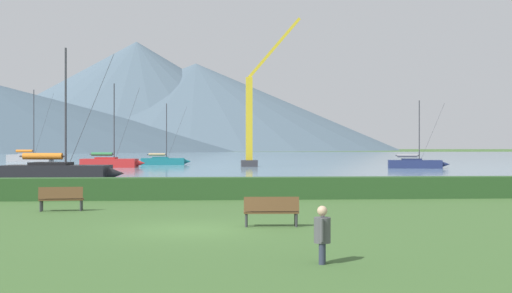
{
  "coord_description": "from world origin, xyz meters",
  "views": [
    {
      "loc": [
        0.59,
        -19.44,
        2.54
      ],
      "look_at": [
        5.87,
        54.85,
        2.49
      ],
      "focal_mm": 44.68,
      "sensor_mm": 36.0,
      "label": 1
    }
  ],
  "objects_px": {
    "sailboat_slip_4": "(416,163)",
    "park_bench_near_path": "(271,210)",
    "sailboat_slip_5": "(110,162)",
    "person_seated_viewer": "(322,232)",
    "park_bench_under_tree": "(61,198)",
    "sailboat_slip_1": "(59,172)",
    "sailboat_slip_2": "(164,161)",
    "dock_crane": "(252,124)",
    "sailboat_slip_7": "(31,157)"
  },
  "relations": [
    {
      "from": "sailboat_slip_7",
      "to": "person_seated_viewer",
      "type": "relative_size",
      "value": 9.54
    },
    {
      "from": "park_bench_near_path",
      "to": "person_seated_viewer",
      "type": "xyz_separation_m",
      "value": [
        0.5,
        -6.33,
        0.15
      ]
    },
    {
      "from": "park_bench_near_path",
      "to": "park_bench_under_tree",
      "type": "distance_m",
      "value": 9.39
    },
    {
      "from": "sailboat_slip_1",
      "to": "sailboat_slip_2",
      "type": "relative_size",
      "value": 1.15
    },
    {
      "from": "sailboat_slip_2",
      "to": "sailboat_slip_4",
      "type": "bearing_deg",
      "value": -29.24
    },
    {
      "from": "sailboat_slip_1",
      "to": "person_seated_viewer",
      "type": "height_order",
      "value": "sailboat_slip_1"
    },
    {
      "from": "sailboat_slip_4",
      "to": "person_seated_viewer",
      "type": "height_order",
      "value": "sailboat_slip_4"
    },
    {
      "from": "sailboat_slip_2",
      "to": "sailboat_slip_5",
      "type": "height_order",
      "value": "sailboat_slip_5"
    },
    {
      "from": "sailboat_slip_1",
      "to": "park_bench_under_tree",
      "type": "distance_m",
      "value": 21.83
    },
    {
      "from": "sailboat_slip_7",
      "to": "person_seated_viewer",
      "type": "xyz_separation_m",
      "value": [
        32.22,
        -94.37,
        -0.01
      ]
    },
    {
      "from": "person_seated_viewer",
      "to": "sailboat_slip_5",
      "type": "bearing_deg",
      "value": 116.33
    },
    {
      "from": "sailboat_slip_4",
      "to": "park_bench_near_path",
      "type": "bearing_deg",
      "value": -100.13
    },
    {
      "from": "sailboat_slip_4",
      "to": "park_bench_under_tree",
      "type": "bearing_deg",
      "value": -109.8
    },
    {
      "from": "sailboat_slip_1",
      "to": "person_seated_viewer",
      "type": "distance_m",
      "value": 35.49
    },
    {
      "from": "sailboat_slip_1",
      "to": "sailboat_slip_7",
      "type": "xyz_separation_m",
      "value": [
        -18.92,
        61.47,
        -0.01
      ]
    },
    {
      "from": "sailboat_slip_2",
      "to": "person_seated_viewer",
      "type": "height_order",
      "value": "sailboat_slip_2"
    },
    {
      "from": "park_bench_under_tree",
      "to": "dock_crane",
      "type": "bearing_deg",
      "value": 73.78
    },
    {
      "from": "sailboat_slip_1",
      "to": "park_bench_under_tree",
      "type": "height_order",
      "value": "sailboat_slip_1"
    },
    {
      "from": "sailboat_slip_4",
      "to": "park_bench_under_tree",
      "type": "distance_m",
      "value": 54.63
    },
    {
      "from": "sailboat_slip_4",
      "to": "sailboat_slip_1",
      "type": "bearing_deg",
      "value": -131.46
    },
    {
      "from": "sailboat_slip_5",
      "to": "park_bench_near_path",
      "type": "bearing_deg",
      "value": -70.05
    },
    {
      "from": "dock_crane",
      "to": "park_bench_near_path",
      "type": "bearing_deg",
      "value": -93.12
    },
    {
      "from": "sailboat_slip_7",
      "to": "park_bench_near_path",
      "type": "xyz_separation_m",
      "value": [
        31.72,
        -88.04,
        -0.17
      ]
    },
    {
      "from": "park_bench_near_path",
      "to": "park_bench_under_tree",
      "type": "xyz_separation_m",
      "value": [
        -7.71,
        5.35,
        -0.0
      ]
    },
    {
      "from": "sailboat_slip_7",
      "to": "park_bench_near_path",
      "type": "height_order",
      "value": "sailboat_slip_7"
    },
    {
      "from": "sailboat_slip_4",
      "to": "park_bench_near_path",
      "type": "height_order",
      "value": "sailboat_slip_4"
    },
    {
      "from": "sailboat_slip_2",
      "to": "sailboat_slip_7",
      "type": "relative_size",
      "value": 0.7
    },
    {
      "from": "sailboat_slip_1",
      "to": "park_bench_under_tree",
      "type": "xyz_separation_m",
      "value": [
        5.08,
        -21.23,
        -0.17
      ]
    },
    {
      "from": "dock_crane",
      "to": "sailboat_slip_5",
      "type": "bearing_deg",
      "value": -173.6
    },
    {
      "from": "sailboat_slip_5",
      "to": "dock_crane",
      "type": "bearing_deg",
      "value": 12.65
    },
    {
      "from": "sailboat_slip_5",
      "to": "sailboat_slip_4",
      "type": "bearing_deg",
      "value": -2.32
    },
    {
      "from": "sailboat_slip_5",
      "to": "sailboat_slip_7",
      "type": "xyz_separation_m",
      "value": [
        -17.87,
        31.21,
        0.07
      ]
    },
    {
      "from": "sailboat_slip_4",
      "to": "park_bench_under_tree",
      "type": "height_order",
      "value": "sailboat_slip_4"
    },
    {
      "from": "sailboat_slip_2",
      "to": "park_bench_under_tree",
      "type": "xyz_separation_m",
      "value": [
        0.58,
        -61.61,
        -0.02
      ]
    },
    {
      "from": "park_bench_under_tree",
      "to": "dock_crane",
      "type": "relative_size",
      "value": 0.09
    },
    {
      "from": "sailboat_slip_1",
      "to": "sailboat_slip_4",
      "type": "distance_m",
      "value": 42.41
    },
    {
      "from": "person_seated_viewer",
      "to": "dock_crane",
      "type": "height_order",
      "value": "dock_crane"
    },
    {
      "from": "sailboat_slip_2",
      "to": "person_seated_viewer",
      "type": "distance_m",
      "value": 73.81
    },
    {
      "from": "park_bench_under_tree",
      "to": "sailboat_slip_4",
      "type": "bearing_deg",
      "value": 52.98
    },
    {
      "from": "sailboat_slip_2",
      "to": "park_bench_near_path",
      "type": "xyz_separation_m",
      "value": [
        8.3,
        -66.95,
        -0.02
      ]
    },
    {
      "from": "person_seated_viewer",
      "to": "sailboat_slip_7",
      "type": "bearing_deg",
      "value": 122.39
    },
    {
      "from": "sailboat_slip_2",
      "to": "sailboat_slip_4",
      "type": "height_order",
      "value": "sailboat_slip_2"
    },
    {
      "from": "sailboat_slip_4",
      "to": "park_bench_near_path",
      "type": "distance_m",
      "value": 55.81
    },
    {
      "from": "sailboat_slip_7",
      "to": "park_bench_under_tree",
      "type": "relative_size",
      "value": 7.0
    },
    {
      "from": "sailboat_slip_5",
      "to": "person_seated_viewer",
      "type": "xyz_separation_m",
      "value": [
        14.34,
        -63.16,
        0.05
      ]
    },
    {
      "from": "dock_crane",
      "to": "person_seated_viewer",
      "type": "bearing_deg",
      "value": -92.38
    },
    {
      "from": "sailboat_slip_2",
      "to": "sailboat_slip_7",
      "type": "bearing_deg",
      "value": 136.16
    },
    {
      "from": "sailboat_slip_2",
      "to": "park_bench_under_tree",
      "type": "bearing_deg",
      "value": -91.3
    },
    {
      "from": "sailboat_slip_2",
      "to": "dock_crane",
      "type": "xyz_separation_m",
      "value": [
        11.5,
        -8.21,
        4.78
      ]
    },
    {
      "from": "sailboat_slip_2",
      "to": "person_seated_viewer",
      "type": "relative_size",
      "value": 6.65
    }
  ]
}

